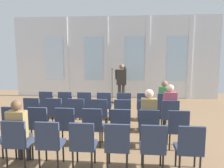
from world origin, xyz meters
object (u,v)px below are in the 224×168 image
(chair_r1_c3, at_px, (100,112))
(chair_r3_c1, at_px, (17,140))
(chair_r3_c2, at_px, (50,141))
(chair_r1_c5, at_px, (146,114))
(chair_r1_c6, at_px, (170,114))
(chair_r2_c3, at_px, (93,124))
(chair_r0_c6, at_px, (164,105))
(chair_r3_c3, at_px, (83,142))
(chair_r0_c5, at_px, (144,105))
(chair_r0_c3, at_px, (104,104))
(chair_r0_c2, at_px, (85,104))
(audience_r2_c5, at_px, (149,115))
(chair_r2_c1, at_px, (40,123))
(audience_r0_c6, at_px, (164,99))
(audience_r1_c6, at_px, (169,106))
(chair_r2_c5, at_px, (149,126))
(chair_r0_c0, at_px, (47,103))
(chair_r2_c0, at_px, (14,122))
(chair_r1_c0, at_px, (34,111))
(audience_r3_c1, at_px, (19,129))
(speaker, at_px, (121,81))
(chair_r0_c4, at_px, (124,104))
(chair_r3_c5, at_px, (153,145))
(chair_r2_c4, at_px, (120,125))
(chair_r1_c1, at_px, (55,111))
(mic_stand, at_px, (112,95))
(chair_r0_c1, at_px, (66,103))
(chair_r2_c2, at_px, (66,123))
(chair_r3_c4, at_px, (117,143))
(chair_r3_c6, at_px, (189,146))
(chair_r2_c6, at_px, (177,127))

(chair_r1_c3, relative_size, chair_r3_c1, 1.00)
(chair_r3_c1, bearing_deg, chair_r3_c2, 0.00)
(chair_r1_c3, relative_size, chair_r1_c5, 1.00)
(chair_r1_c6, relative_size, chair_r2_c3, 1.00)
(chair_r1_c3, bearing_deg, chair_r1_c6, 0.00)
(chair_r0_c6, distance_m, chair_r3_c3, 3.75)
(chair_r0_c5, bearing_deg, chair_r0_c3, 180.00)
(chair_r0_c2, xyz_separation_m, chair_r3_c3, (0.65, -3.20, 0.00))
(chair_r1_c3, xyz_separation_m, audience_r2_c5, (1.31, -0.99, 0.23))
(chair_r2_c1, bearing_deg, audience_r0_c6, 34.13)
(audience_r1_c6, relative_size, chair_r2_c5, 1.45)
(chair_r0_c0, xyz_separation_m, chair_r2_c0, (0.00, -2.13, 0.00))
(chair_r0_c6, relative_size, chair_r1_c0, 1.00)
(chair_r3_c1, height_order, audience_r3_c1, audience_r3_c1)
(speaker, height_order, chair_r0_c3, speaker)
(chair_r0_c4, height_order, chair_r3_c5, same)
(chair_r0_c0, relative_size, chair_r2_c4, 1.00)
(chair_r1_c1, xyz_separation_m, chair_r2_c1, (0.00, -1.07, 0.00))
(mic_stand, bearing_deg, audience_r0_c6, -52.32)
(audience_r0_c6, distance_m, chair_r3_c3, 3.83)
(chair_r1_c0, bearing_deg, chair_r2_c0, -90.00)
(chair_r1_c5, bearing_deg, speaker, 104.07)
(audience_r0_c6, relative_size, chair_r3_c1, 1.41)
(chair_r1_c6, relative_size, chair_r3_c3, 1.00)
(mic_stand, distance_m, chair_r3_c3, 5.79)
(speaker, bearing_deg, chair_r2_c0, -118.37)
(chair_r1_c5, height_order, chair_r3_c5, same)
(chair_r0_c1, xyz_separation_m, chair_r2_c2, (0.65, -2.13, 0.00))
(audience_r3_c1, bearing_deg, audience_r2_c5, 22.13)
(chair_r1_c0, distance_m, chair_r1_c1, 0.65)
(chair_r0_c3, bearing_deg, chair_r3_c4, -78.46)
(chair_r1_c6, xyz_separation_m, audience_r2_c5, (-0.65, -0.99, 0.23))
(audience_r0_c6, height_order, chair_r3_c6, audience_r0_c6)
(audience_r1_c6, relative_size, chair_r3_c6, 1.45)
(audience_r1_c6, xyz_separation_m, audience_r3_c1, (-3.27, -2.13, -0.03))
(speaker, bearing_deg, chair_r0_c5, -69.94)
(chair_r0_c1, distance_m, chair_r0_c5, 2.61)
(chair_r2_c4, height_order, chair_r3_c6, same)
(audience_r2_c5, distance_m, chair_r3_c3, 1.75)
(chair_r3_c6, bearing_deg, chair_r0_c6, 90.00)
(chair_r2_c1, distance_m, chair_r2_c3, 1.31)
(chair_r1_c3, bearing_deg, chair_r3_c4, -72.97)
(audience_r2_c5, xyz_separation_m, chair_r3_c1, (-2.61, -1.14, -0.23))
(audience_r1_c6, xyz_separation_m, chair_r3_c6, (0.00, -2.21, -0.22))
(chair_r0_c1, xyz_separation_m, audience_r1_c6, (3.27, -0.99, 0.22))
(chair_r1_c3, relative_size, chair_r3_c4, 1.00)
(audience_r0_c6, xyz_separation_m, chair_r2_c6, (0.00, -2.21, -0.20))
(chair_r1_c1, xyz_separation_m, audience_r3_c1, (0.00, -2.05, 0.19))
(chair_r1_c5, distance_m, chair_r2_c6, 1.25)
(speaker, height_order, chair_r1_c3, speaker)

